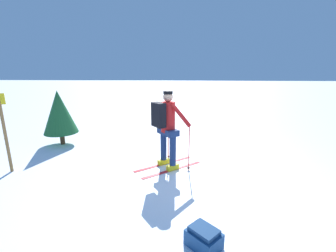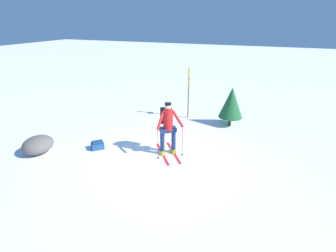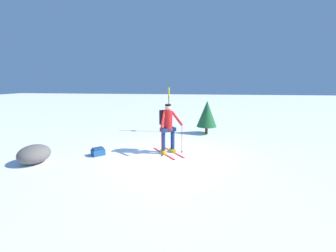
{
  "view_description": "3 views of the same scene",
  "coord_description": "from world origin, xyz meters",
  "px_view_note": "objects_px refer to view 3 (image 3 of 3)",
  "views": [
    {
      "loc": [
        0.07,
        5.05,
        2.32
      ],
      "look_at": [
        0.36,
        0.02,
        1.03
      ],
      "focal_mm": 24.0,
      "sensor_mm": 36.0,
      "label": 1
    },
    {
      "loc": [
        -7.12,
        -2.99,
        4.37
      ],
      "look_at": [
        0.36,
        0.02,
        1.03
      ],
      "focal_mm": 28.0,
      "sensor_mm": 36.0,
      "label": 2
    },
    {
      "loc": [
        -7.64,
        -1.05,
        2.63
      ],
      "look_at": [
        0.36,
        0.02,
        1.03
      ],
      "focal_mm": 24.0,
      "sensor_mm": 36.0,
      "label": 3
    }
  ],
  "objects_px": {
    "dropped_backpack": "(98,152)",
    "pine_tree": "(207,114)",
    "trail_marker": "(169,106)",
    "skier": "(168,125)",
    "rock_boulder": "(34,154)"
  },
  "relations": [
    {
      "from": "skier",
      "to": "trail_marker",
      "type": "bearing_deg",
      "value": 6.73
    },
    {
      "from": "dropped_backpack",
      "to": "rock_boulder",
      "type": "xyz_separation_m",
      "value": [
        -1.01,
        1.73,
        0.17
      ]
    },
    {
      "from": "dropped_backpack",
      "to": "pine_tree",
      "type": "xyz_separation_m",
      "value": [
        4.04,
        -4.01,
        0.89
      ]
    },
    {
      "from": "dropped_backpack",
      "to": "trail_marker",
      "type": "height_order",
      "value": "trail_marker"
    },
    {
      "from": "pine_tree",
      "to": "trail_marker",
      "type": "bearing_deg",
      "value": 84.69
    },
    {
      "from": "skier",
      "to": "trail_marker",
      "type": "height_order",
      "value": "trail_marker"
    },
    {
      "from": "rock_boulder",
      "to": "pine_tree",
      "type": "height_order",
      "value": "pine_tree"
    },
    {
      "from": "dropped_backpack",
      "to": "trail_marker",
      "type": "bearing_deg",
      "value": -25.7
    },
    {
      "from": "trail_marker",
      "to": "pine_tree",
      "type": "bearing_deg",
      "value": -95.31
    },
    {
      "from": "pine_tree",
      "to": "rock_boulder",
      "type": "bearing_deg",
      "value": 131.4
    },
    {
      "from": "rock_boulder",
      "to": "trail_marker",
      "type": "bearing_deg",
      "value": -35.66
    },
    {
      "from": "trail_marker",
      "to": "pine_tree",
      "type": "height_order",
      "value": "trail_marker"
    },
    {
      "from": "skier",
      "to": "pine_tree",
      "type": "distance_m",
      "value": 3.74
    },
    {
      "from": "dropped_backpack",
      "to": "trail_marker",
      "type": "distance_m",
      "value": 4.86
    },
    {
      "from": "dropped_backpack",
      "to": "pine_tree",
      "type": "height_order",
      "value": "pine_tree"
    }
  ]
}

